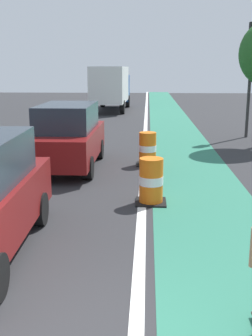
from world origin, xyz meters
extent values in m
cube|color=#2D755B|center=(2.40, 12.00, 0.00)|extent=(2.50, 80.00, 0.01)
cube|color=silver|center=(0.90, 12.00, 0.01)|extent=(0.20, 80.00, 0.01)
cylinder|color=black|center=(-1.19, 3.66, 0.34)|extent=(0.30, 0.69, 0.68)
cube|color=maroon|center=(-1.52, 8.70, 0.79)|extent=(1.86, 4.61, 0.90)
cube|color=#232D38|center=(-1.52, 8.70, 1.64)|extent=(1.63, 2.86, 0.80)
cylinder|color=black|center=(-2.35, 10.13, 0.34)|extent=(0.28, 0.68, 0.68)
cylinder|color=black|center=(-0.71, 10.13, 0.34)|extent=(0.28, 0.68, 0.68)
cylinder|color=black|center=(-2.34, 7.27, 0.34)|extent=(0.28, 0.68, 0.68)
cylinder|color=black|center=(-0.70, 7.28, 0.34)|extent=(0.28, 0.68, 0.68)
cylinder|color=orange|center=(1.11, 5.21, 0.25)|extent=(0.56, 0.56, 0.42)
cylinder|color=white|center=(1.11, 5.21, 0.57)|extent=(0.57, 0.57, 0.21)
cylinder|color=orange|center=(1.11, 5.21, 0.88)|extent=(0.56, 0.56, 0.42)
cube|color=black|center=(1.11, 5.21, 0.02)|extent=(0.73, 0.73, 0.04)
cylinder|color=orange|center=(1.02, 9.22, 0.25)|extent=(0.56, 0.56, 0.42)
cylinder|color=white|center=(1.02, 9.22, 0.57)|extent=(0.57, 0.57, 0.21)
cylinder|color=orange|center=(1.02, 9.22, 0.88)|extent=(0.56, 0.56, 0.42)
cube|color=black|center=(1.02, 9.22, 0.02)|extent=(0.73, 0.73, 0.04)
cube|color=silver|center=(-1.76, 26.30, 1.98)|extent=(2.45, 5.66, 2.50)
cube|color=#19478C|center=(-1.66, 30.15, 1.53)|extent=(2.25, 1.96, 2.10)
cylinder|color=black|center=(-2.69, 29.98, 0.48)|extent=(0.33, 0.97, 0.96)
cylinder|color=black|center=(-0.63, 29.92, 0.48)|extent=(0.33, 0.97, 0.96)
cylinder|color=black|center=(-2.83, 24.93, 0.48)|extent=(0.33, 0.97, 0.96)
cylinder|color=black|center=(-0.77, 24.87, 0.48)|extent=(0.33, 0.97, 0.96)
cylinder|color=#2D2D2D|center=(5.60, 15.18, 2.10)|extent=(0.14, 0.14, 4.20)
camera|label=1|loc=(1.01, -4.30, 3.15)|focal=44.52mm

